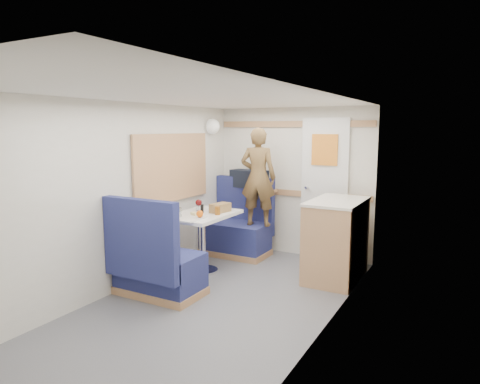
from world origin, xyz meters
The scene contains 27 objects.
floor centered at (0.00, 0.00, 0.00)m, with size 4.50×4.50×0.00m, color #515156.
ceiling centered at (0.00, 0.00, 2.00)m, with size 4.50×4.50×0.00m, color silver.
wall_back centered at (0.00, 2.25, 1.00)m, with size 2.20×0.02×2.00m, color silver.
wall_left centered at (-1.10, 0.00, 1.00)m, with size 0.02×4.50×2.00m, color silver.
wall_right centered at (1.10, 0.00, 1.00)m, with size 0.02×4.50×2.00m, color silver.
oak_trim_low centered at (0.00, 2.23, 0.85)m, with size 2.15×0.02×0.08m, color #A7764B.
oak_trim_high centered at (0.00, 2.23, 1.78)m, with size 2.15×0.02×0.08m, color #A7764B.
side_window centered at (-1.08, 1.00, 1.25)m, with size 0.04×1.30×0.72m, color #A0A68D.
rear_door centered at (0.45, 2.22, 0.97)m, with size 0.62×0.12×1.86m.
dinette_table centered at (-0.65, 1.00, 0.57)m, with size 0.62×0.92×0.72m.
bench_far centered at (-0.65, 1.86, 0.30)m, with size 0.90×0.59×1.05m.
bench_near centered at (-0.65, 0.14, 0.30)m, with size 0.90×0.59×1.05m.
ledge centered at (-0.65, 2.12, 0.88)m, with size 0.90×0.14×0.04m, color #A7764B.
dome_light centered at (-1.04, 1.85, 1.75)m, with size 0.20×0.20×0.20m, color white.
galley_counter centered at (0.82, 1.55, 0.47)m, with size 0.57×0.92×0.92m.
person centered at (-0.32, 1.82, 1.09)m, with size 0.47×0.31×1.29m, color brown.
duffel_bag centered at (-0.61, 2.12, 1.02)m, with size 0.51×0.25×0.25m, color black.
tray centered at (-0.58, 0.65, 0.73)m, with size 0.25×0.33×0.02m, color white.
orange_fruit centered at (-0.50, 0.73, 0.78)m, with size 0.08×0.08×0.08m, color #F6510A.
cheese_block centered at (-0.62, 0.80, 0.75)m, with size 0.09×0.06×0.03m, color #D5C77B.
wine_glass centered at (-0.69, 0.98, 0.84)m, with size 0.08×0.08×0.17m.
tumbler_left centered at (-0.73, 0.65, 0.78)m, with size 0.07×0.07×0.12m, color silver.
tumbler_mid centered at (-0.79, 1.14, 0.78)m, with size 0.07×0.07×0.12m, color silver.
tumbler_right centered at (-0.51, 1.10, 0.77)m, with size 0.06×0.06×0.10m, color white.
beer_glass centered at (-0.45, 1.02, 0.77)m, with size 0.06×0.06×0.10m, color brown.
pepper_grinder centered at (-0.68, 1.04, 0.77)m, with size 0.04×0.04×0.10m, color black.
bread_loaf centered at (-0.50, 1.17, 0.77)m, with size 0.14×0.26×0.11m, color brown.
Camera 1 is at (2.15, -3.16, 1.72)m, focal length 32.00 mm.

